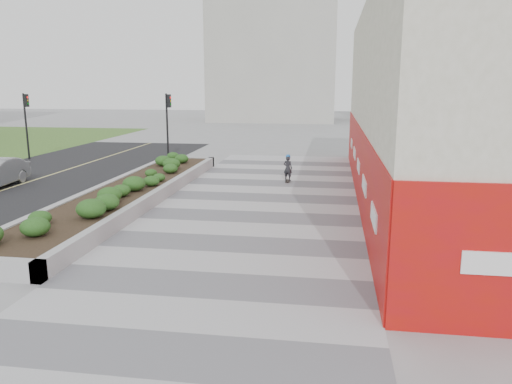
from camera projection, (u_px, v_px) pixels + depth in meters
ground at (221, 265)px, 13.40m from camera, size 160.00×160.00×0.00m
walkway at (241, 233)px, 16.29m from camera, size 8.00×36.00×0.01m
building at (436, 104)px, 20.20m from camera, size 6.04×24.08×8.00m
planter at (129, 190)px, 20.88m from camera, size 3.00×18.00×0.90m
traffic_signal_near at (168, 117)px, 30.79m from camera, size 0.33×0.28×4.20m
traffic_signal_far at (26, 116)px, 31.66m from camera, size 0.33×0.28×4.20m
distant_bldg_north_l at (275, 43)px, 65.16m from camera, size 16.00×12.00×20.00m
distant_bldg_north_r at (427, 29)px, 66.62m from camera, size 14.00×10.00×24.00m
manhole_cover at (256, 233)px, 16.22m from camera, size 0.44×0.44×0.01m
skateboarder at (288, 168)px, 24.59m from camera, size 0.52×0.72×1.39m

